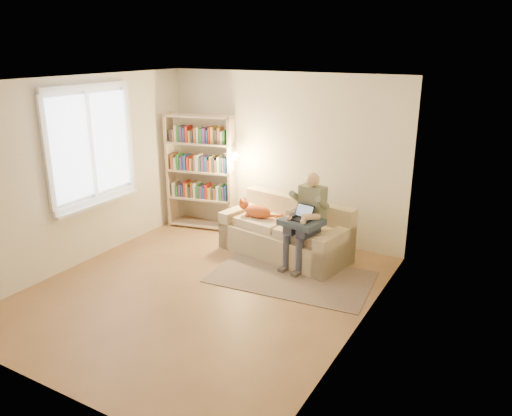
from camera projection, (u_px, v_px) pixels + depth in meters
The scene contains 14 objects.
floor at pixel (203, 290), 6.36m from camera, with size 4.50×4.50×0.00m, color brown.
ceiling at pixel (195, 81), 5.55m from camera, with size 4.00×4.50×0.02m, color white.
wall_left at pixel (81, 172), 6.89m from camera, with size 0.02×4.50×2.60m, color silver.
wall_right at pixel (361, 220), 5.02m from camera, with size 0.02×4.50×2.60m, color silver.
wall_back at pixel (283, 157), 7.82m from camera, with size 4.00×0.02×2.60m, color silver.
wall_front at pixel (38, 260), 4.10m from camera, with size 4.00×0.02×2.60m, color silver.
window at pixel (94, 165), 7.01m from camera, with size 0.12×1.52×1.69m.
sofa at pixel (286, 235), 7.38m from camera, with size 2.01×1.18×0.80m.
person at pixel (307, 215), 6.85m from camera, with size 0.45×0.63×1.33m.
cat at pixel (257, 211), 7.47m from camera, with size 0.66×0.30×0.24m.
blanket at pixel (299, 221), 6.81m from camera, with size 0.53×0.44×0.08m, color #283546.
laptop at pixel (300, 215), 6.79m from camera, with size 0.31×0.30×0.22m.
bookshelf at pixel (201, 167), 8.23m from camera, with size 1.31×0.52×1.92m.
rug at pixel (291, 277), 6.71m from camera, with size 2.11×1.25×0.01m, color #826D5F.
Camera 1 is at (3.41, -4.64, 2.99)m, focal length 35.00 mm.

